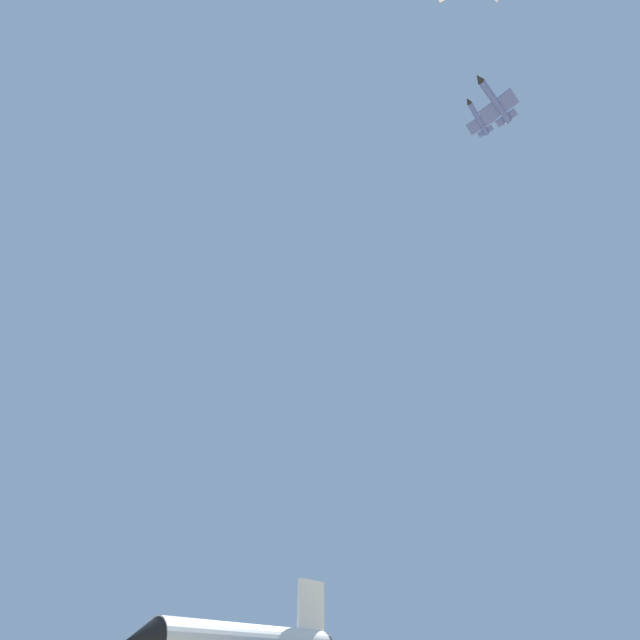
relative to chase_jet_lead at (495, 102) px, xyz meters
name	(u,v)px	position (x,y,z in m)	size (l,w,h in m)	color
chase_jet_lead	(495,102)	(0.00, 0.00, 0.00)	(15.22, 8.35, 4.00)	#38478C
chase_jet_left_wing	(478,119)	(-22.46, -11.22, 35.04)	(15.32, 8.66, 4.00)	#38478C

